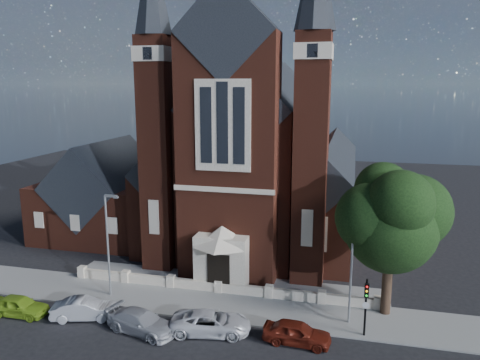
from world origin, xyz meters
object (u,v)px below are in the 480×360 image
(traffic_signal, at_px, (366,300))
(car_silver_a, at_px, (85,309))
(street_tree, at_px, (393,222))
(car_white_suv, at_px, (211,322))
(street_lamp_right, at_px, (353,260))
(church, at_px, (261,158))
(car_silver_b, at_px, (142,322))
(car_dark_red, at_px, (297,333))
(street_lamp_left, at_px, (109,239))
(car_lime_van, at_px, (19,306))
(parish_hall, at_px, (107,198))

(traffic_signal, xyz_separation_m, car_silver_a, (-18.92, -2.12, -1.84))
(street_tree, xyz_separation_m, car_white_suv, (-11.40, -5.09, -6.23))
(street_tree, bearing_deg, street_lamp_right, -145.74)
(church, height_order, car_white_suv, church)
(church, bearing_deg, car_silver_b, -97.99)
(car_silver_b, height_order, car_white_suv, car_white_suv)
(car_white_suv, xyz_separation_m, car_dark_red, (5.65, 0.06, 0.00))
(street_lamp_left, distance_m, car_white_suv, 10.45)
(street_lamp_right, bearing_deg, car_silver_a, -168.39)
(car_silver_a, relative_size, car_silver_b, 0.90)
(car_lime_van, bearing_deg, parish_hall, 8.85)
(street_lamp_right, xyz_separation_m, car_silver_a, (-18.01, -3.70, -3.86))
(street_tree, bearing_deg, street_lamp_left, -175.24)
(car_lime_van, bearing_deg, street_tree, -77.79)
(car_silver_b, height_order, car_dark_red, car_dark_red)
(church, distance_m, street_tree, 21.38)
(car_silver_b, bearing_deg, car_dark_red, -69.54)
(parish_hall, height_order, traffic_signal, parish_hall)
(parish_hall, height_order, street_lamp_left, parish_hall)
(street_lamp_left, bearing_deg, street_tree, 4.76)
(traffic_signal, xyz_separation_m, car_lime_van, (-23.74, -2.77, -1.86))
(church, bearing_deg, car_silver_a, -109.28)
(traffic_signal, bearing_deg, car_dark_red, -157.12)
(traffic_signal, bearing_deg, car_silver_a, -173.59)
(parish_hall, distance_m, traffic_signal, 31.20)
(parish_hall, distance_m, car_silver_a, 19.73)
(street_tree, xyz_separation_m, car_silver_b, (-15.87, -6.11, -6.24))
(street_lamp_left, height_order, car_silver_a, street_lamp_left)
(street_lamp_right, xyz_separation_m, car_white_suv, (-8.90, -3.39, -3.87))
(parish_hall, xyz_separation_m, traffic_signal, (27.00, -15.57, -1.43))
(street_lamp_left, xyz_separation_m, car_lime_van, (-4.83, -4.35, -3.88))
(street_lamp_left, bearing_deg, traffic_signal, -4.76)
(street_tree, distance_m, car_white_suv, 13.96)
(car_silver_a, relative_size, car_dark_red, 1.04)
(car_silver_b, bearing_deg, street_lamp_right, -57.37)
(street_lamp_right, bearing_deg, parish_hall, 151.78)
(car_white_suv, bearing_deg, street_tree, -75.38)
(street_lamp_right, height_order, car_silver_a, street_lamp_right)
(traffic_signal, xyz_separation_m, car_silver_b, (-14.28, -2.83, -1.86))
(church, relative_size, car_silver_a, 7.79)
(church, relative_size, car_dark_red, 8.10)
(parish_hall, relative_size, street_tree, 1.14)
(street_lamp_left, xyz_separation_m, car_silver_b, (4.63, -4.40, -3.88))
(church, height_order, car_silver_a, church)
(car_white_suv, bearing_deg, parish_hall, 35.23)
(street_tree, xyz_separation_m, street_lamp_left, (-20.51, -1.71, -2.36))
(car_lime_van, xyz_separation_m, car_dark_red, (19.58, 1.02, 0.01))
(church, xyz_separation_m, street_tree, (12.60, -17.23, -1.23))
(street_lamp_left, height_order, car_white_suv, street_lamp_left)
(church, bearing_deg, street_tree, -53.83)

